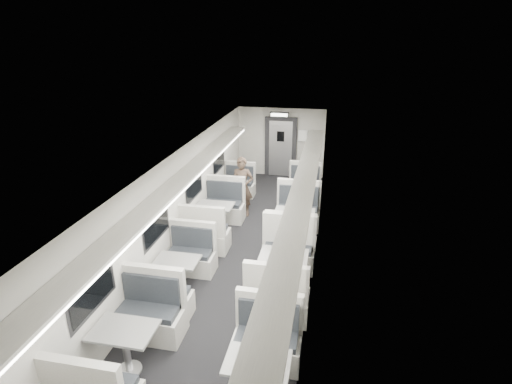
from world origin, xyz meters
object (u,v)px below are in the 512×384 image
at_px(booth_right_c, 283,272).
at_px(booth_left_a, 233,193).
at_px(passenger, 242,187).
at_px(booth_right_d, 257,382).
at_px(booth_left_c, 178,275).
at_px(vestibule_door, 281,148).
at_px(booth_left_b, 215,219).
at_px(booth_right_b, 294,227).
at_px(booth_left_d, 126,350).
at_px(booth_right_a, 302,194).
at_px(exit_sign, 279,115).

bearing_deg(booth_right_c, booth_left_a, 116.92).
height_order(booth_right_c, passenger, passenger).
distance_m(booth_right_d, passenger, 6.17).
bearing_deg(booth_left_c, booth_right_d, -47.99).
relative_size(passenger, vestibule_door, 0.79).
bearing_deg(booth_left_c, vestibule_door, 82.11).
relative_size(booth_left_b, booth_right_d, 1.05).
height_order(booth_right_b, vestibule_door, vestibule_door).
bearing_deg(passenger, booth_left_d, -96.11).
bearing_deg(booth_right_a, booth_left_d, -106.43).
relative_size(booth_left_b, exit_sign, 3.59).
xyz_separation_m(booth_left_a, booth_right_b, (2.00, -1.97, 0.06)).
height_order(booth_left_c, passenger, passenger).
bearing_deg(exit_sign, booth_right_a, -63.30).
bearing_deg(booth_right_d, booth_right_a, 90.00).
bearing_deg(passenger, booth_left_c, -98.40).
relative_size(booth_right_b, booth_right_d, 1.09).
xyz_separation_m(booth_left_c, booth_right_c, (2.00, 0.46, 0.04)).
xyz_separation_m(booth_left_a, passenger, (0.43, -0.67, 0.48)).
height_order(booth_left_a, booth_right_d, booth_right_d).
relative_size(booth_left_a, booth_right_c, 0.87).
xyz_separation_m(booth_left_b, exit_sign, (1.00, 4.21, 1.88)).
height_order(booth_left_b, booth_right_a, booth_left_b).
bearing_deg(booth_left_c, booth_right_b, 50.54).
distance_m(booth_right_a, booth_right_b, 2.31).
height_order(vestibule_door, exit_sign, exit_sign).
xyz_separation_m(passenger, exit_sign, (0.57, 2.99, 1.45)).
height_order(booth_right_d, vestibule_door, vestibule_door).
xyz_separation_m(booth_right_b, booth_right_c, (0.00, -1.97, -0.01)).
height_order(passenger, vestibule_door, vestibule_door).
xyz_separation_m(booth_left_b, booth_right_a, (2.00, 2.22, -0.04)).
relative_size(booth_left_c, booth_right_c, 0.90).
relative_size(booth_right_d, passenger, 1.27).
relative_size(booth_left_b, booth_right_a, 1.11).
bearing_deg(passenger, booth_right_b, -41.48).
bearing_deg(booth_right_c, exit_sign, 99.07).
bearing_deg(booth_left_b, booth_left_c, -90.00).
xyz_separation_m(booth_left_d, passenger, (0.43, 5.78, 0.43)).
height_order(booth_left_c, booth_right_d, booth_right_d).
distance_m(booth_left_d, booth_right_c, 3.21).
height_order(booth_left_b, booth_right_b, booth_right_b).
bearing_deg(booth_right_b, passenger, 140.41).
bearing_deg(exit_sign, passenger, -100.85).
bearing_deg(booth_right_c, booth_right_a, 90.00).
height_order(booth_left_b, booth_right_d, booth_left_b).
xyz_separation_m(passenger, vestibule_door, (0.57, 3.48, 0.21)).
bearing_deg(booth_right_d, booth_left_d, 175.00).
distance_m(booth_right_c, booth_right_d, 2.68).
relative_size(booth_left_d, booth_right_c, 0.99).
xyz_separation_m(booth_left_a, vestibule_door, (1.00, 2.81, 0.69)).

